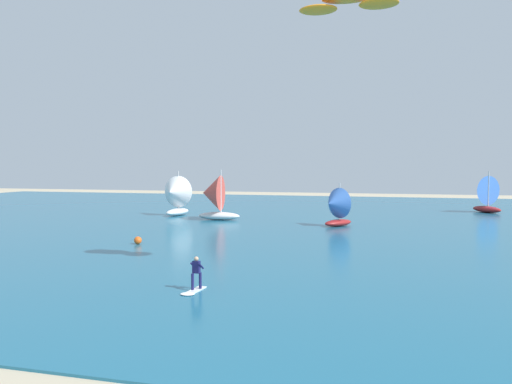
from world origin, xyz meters
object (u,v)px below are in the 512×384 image
Objects in this scene: kite at (348,3)px; sailboat_mid_right at (483,193)px; kitesurfer at (195,279)px; sailboat_far_left at (335,207)px; sailboat_anchored_offshore at (175,195)px; sailboat_heeled_over at (213,197)px; marker_buoy at (138,240)px.

sailboat_mid_right is (13.81, 44.78, -12.25)m from kite.
sailboat_far_left is (3.60, 28.35, 1.40)m from kitesurfer.
sailboat_anchored_offshore is at bearing -157.57° from sailboat_mid_right.
sailboat_mid_right is at bearing 30.54° from sailboat_heeled_over.
kitesurfer is at bearing -112.64° from sailboat_mid_right.
sailboat_heeled_over is at bearing 123.16° from kite.
kitesurfer is at bearing -145.16° from kite.
sailboat_heeled_over is 9.42× the size of marker_buoy.
marker_buoy is (-16.78, 7.95, -14.42)m from kite.
sailboat_heeled_over is 6.78m from sailboat_anchored_offshore.
sailboat_mid_right reaches higher than marker_buoy.
sailboat_anchored_offshore reaches higher than kitesurfer.
sailboat_heeled_over is 1.30× the size of sailboat_far_left.
kite is 33.83m from sailboat_heeled_over.
kite is 39.51m from sailboat_anchored_offshore.
sailboat_far_left is (14.02, -2.85, -0.60)m from sailboat_heeled_over.
kitesurfer is at bearing -64.26° from sailboat_anchored_offshore.
sailboat_mid_right is (37.16, 15.34, -0.04)m from sailboat_anchored_offshore.
sailboat_heeled_over is at bearing 108.46° from kitesurfer.
sailboat_anchored_offshore is 20.94m from sailboat_far_left.
sailboat_far_left reaches higher than kitesurfer.
sailboat_heeled_over is 18.63m from marker_buoy.
sailboat_heeled_over is at bearing -26.29° from sailboat_anchored_offshore.
sailboat_anchored_offshore is at bearing 163.75° from sailboat_far_left.
sailboat_anchored_offshore reaches higher than sailboat_mid_right.
marker_buoy is (-30.59, -36.83, -2.17)m from sailboat_mid_right.
sailboat_heeled_over is (-10.42, 31.21, 1.99)m from kitesurfer.
kitesurfer is 0.35× the size of sailboat_heeled_over.
sailboat_mid_right is (20.67, 49.55, 1.87)m from kitesurfer.
sailboat_mid_right is (31.09, 18.34, -0.13)m from sailboat_heeled_over.
sailboat_mid_right is at bearing 51.15° from sailboat_far_left.
kite is 1.23× the size of sailboat_far_left.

